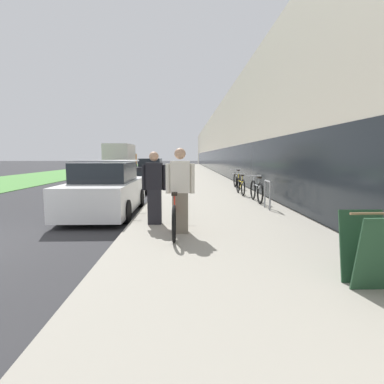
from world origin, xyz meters
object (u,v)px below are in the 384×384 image
(person_bystander, at_px, (154,188))
(vintage_roadster_curbside, at_px, (137,183))
(sandwich_board_sign, at_px, (371,249))
(tandem_bicycle, at_px, (176,211))
(cruiser_bike_farthest, at_px, (237,180))
(moving_truck, at_px, (121,159))
(cruiser_bike_nearest, at_px, (256,191))
(bike_rack_hoop, at_px, (267,192))
(person_rider, at_px, (180,191))
(parked_sedan_far, at_px, (151,171))
(cruiser_bike_middle, at_px, (240,186))
(parked_sedan_curbside, at_px, (106,191))

(person_bystander, height_order, vintage_roadster_curbside, person_bystander)
(sandwich_board_sign, bearing_deg, tandem_bicycle, 129.06)
(cruiser_bike_farthest, relative_size, sandwich_board_sign, 1.96)
(moving_truck, bearing_deg, cruiser_bike_farthest, -61.40)
(tandem_bicycle, relative_size, cruiser_bike_nearest, 1.67)
(sandwich_board_sign, bearing_deg, cruiser_bike_farthest, 88.16)
(bike_rack_hoop, relative_size, sandwich_board_sign, 0.94)
(cruiser_bike_nearest, distance_m, vintage_roadster_curbside, 6.52)
(person_rider, relative_size, vintage_roadster_curbside, 0.41)
(person_rider, bearing_deg, parked_sedan_far, 98.58)
(cruiser_bike_farthest, distance_m, vintage_roadster_curbside, 4.87)
(sandwich_board_sign, distance_m, vintage_roadster_curbside, 12.06)
(cruiser_bike_middle, bearing_deg, vintage_roadster_curbside, 152.22)
(parked_sedan_far, bearing_deg, vintage_roadster_curbside, -89.66)
(parked_sedan_curbside, relative_size, moving_truck, 0.68)
(person_bystander, bearing_deg, tandem_bicycle, -42.27)
(cruiser_bike_farthest, bearing_deg, parked_sedan_curbside, -130.47)
(sandwich_board_sign, bearing_deg, bike_rack_hoop, 87.41)
(bike_rack_hoop, bearing_deg, parked_sedan_far, 111.47)
(person_rider, distance_m, sandwich_board_sign, 3.49)
(cruiser_bike_farthest, bearing_deg, cruiser_bike_nearest, -91.29)
(tandem_bicycle, distance_m, vintage_roadster_curbside, 8.48)
(moving_truck, bearing_deg, person_rider, -75.68)
(tandem_bicycle, distance_m, cruiser_bike_farthest, 8.61)
(cruiser_bike_middle, distance_m, cruiser_bike_farthest, 2.38)
(person_bystander, relative_size, parked_sedan_far, 0.39)
(person_bystander, xyz_separation_m, sandwich_board_sign, (2.90, -3.41, -0.38))
(person_rider, relative_size, cruiser_bike_nearest, 1.00)
(cruiser_bike_middle, bearing_deg, cruiser_bike_nearest, -85.18)
(sandwich_board_sign, xyz_separation_m, parked_sedan_far, (-4.55, 17.48, 0.11))
(cruiser_bike_middle, bearing_deg, person_bystander, -119.19)
(person_bystander, height_order, cruiser_bike_middle, person_bystander)
(cruiser_bike_nearest, relative_size, moving_truck, 0.28)
(cruiser_bike_middle, bearing_deg, tandem_bicycle, -113.27)
(cruiser_bike_farthest, distance_m, sandwich_board_sign, 11.12)
(person_rider, xyz_separation_m, cruiser_bike_farthest, (2.66, 8.53, -0.47))
(cruiser_bike_nearest, height_order, moving_truck, moving_truck)
(tandem_bicycle, relative_size, bike_rack_hoop, 3.38)
(bike_rack_hoop, relative_size, cruiser_bike_middle, 0.48)
(sandwich_board_sign, relative_size, vintage_roadster_curbside, 0.22)
(person_bystander, distance_m, cruiser_bike_farthest, 8.38)
(person_bystander, distance_m, parked_sedan_curbside, 2.58)
(tandem_bicycle, height_order, cruiser_bike_farthest, cruiser_bike_farthest)
(cruiser_bike_middle, xyz_separation_m, vintage_roadster_curbside, (-4.60, 2.42, -0.10))
(person_rider, height_order, person_bystander, person_rider)
(vintage_roadster_curbside, height_order, moving_truck, moving_truck)
(person_rider, bearing_deg, cruiser_bike_middle, 68.85)
(cruiser_bike_nearest, relative_size, vintage_roadster_curbside, 0.41)
(tandem_bicycle, bearing_deg, bike_rack_hoop, 41.61)
(cruiser_bike_nearest, relative_size, parked_sedan_far, 0.40)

